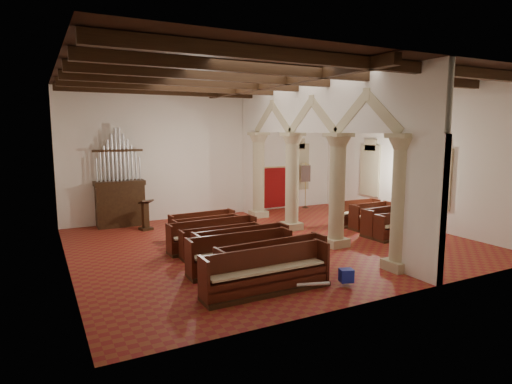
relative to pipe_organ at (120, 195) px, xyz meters
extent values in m
plane|color=brown|center=(4.50, -5.50, -1.37)|extent=(14.00, 14.00, 0.00)
plane|color=black|center=(4.50, -5.50, 4.63)|extent=(14.00, 14.00, 0.00)
cube|color=white|center=(4.50, 0.50, 1.63)|extent=(14.00, 0.02, 6.00)
cube|color=white|center=(4.50, -11.50, 1.63)|extent=(14.00, 0.02, 6.00)
cube|color=white|center=(-2.50, -5.50, 1.63)|extent=(0.02, 12.00, 6.00)
cube|color=white|center=(11.50, -5.50, 1.63)|extent=(0.02, 12.00, 6.00)
cube|color=tan|center=(6.30, -10.00, -1.22)|extent=(0.75, 0.75, 0.30)
cylinder|color=tan|center=(6.30, -10.00, 0.58)|extent=(0.56, 0.56, 3.30)
cube|color=tan|center=(6.30, -7.00, -1.22)|extent=(0.75, 0.75, 0.30)
cylinder|color=tan|center=(6.30, -7.00, 0.58)|extent=(0.56, 0.56, 3.30)
cube|color=tan|center=(6.30, -4.00, -1.22)|extent=(0.75, 0.75, 0.30)
cylinder|color=tan|center=(6.30, -4.00, 0.58)|extent=(0.56, 0.56, 3.30)
cube|color=tan|center=(6.30, -1.00, -1.22)|extent=(0.75, 0.75, 0.30)
cylinder|color=tan|center=(6.30, -1.00, 0.58)|extent=(0.56, 0.56, 3.30)
cube|color=white|center=(6.30, -5.50, 3.66)|extent=(0.25, 11.90, 1.93)
cube|color=#2B6247|center=(11.48, -7.00, 0.83)|extent=(0.03, 1.00, 2.20)
cube|color=#2B6247|center=(11.48, -3.00, 0.83)|extent=(0.03, 1.00, 2.20)
cube|color=#2B6247|center=(9.50, 0.48, 0.83)|extent=(1.00, 0.03, 2.20)
cube|color=#372411|center=(0.00, 0.00, -0.47)|extent=(2.00, 0.80, 1.80)
cube|color=#372411|center=(0.00, 0.00, 0.53)|extent=(2.10, 0.85, 0.20)
cube|color=#362211|center=(0.78, -1.27, -1.32)|extent=(0.58, 0.58, 0.11)
cube|color=#362211|center=(0.78, -1.27, -0.79)|extent=(0.28, 0.28, 1.16)
cube|color=#362211|center=(0.78, -1.35, -0.16)|extent=(0.61, 0.53, 0.20)
cube|color=maroon|center=(8.00, 0.42, -0.22)|extent=(1.60, 0.06, 2.10)
cylinder|color=gold|center=(8.00, 0.40, 0.88)|extent=(1.80, 0.04, 0.04)
cone|color=#372411|center=(9.69, 0.00, -1.31)|extent=(0.37, 0.37, 0.12)
cylinder|color=gold|center=(9.69, 0.00, -0.13)|extent=(0.04, 0.04, 2.48)
cylinder|color=gold|center=(9.69, 0.00, 1.01)|extent=(0.06, 0.72, 0.03)
cube|color=navy|center=(9.69, -0.02, 0.49)|extent=(0.57, 0.04, 0.88)
cube|color=navy|center=(4.07, -10.32, -1.09)|extent=(0.43, 0.38, 0.35)
cube|color=navy|center=(4.37, -8.11, -1.12)|extent=(0.33, 0.28, 0.30)
cube|color=#16279B|center=(2.72, -6.74, -1.10)|extent=(0.34, 0.28, 0.34)
cylinder|color=silver|center=(3.08, -10.19, -1.21)|extent=(0.87, 0.37, 0.09)
cylinder|color=white|center=(1.37, -8.24, -1.21)|extent=(0.92, 0.40, 0.09)
cube|color=#372411|center=(1.92, -9.79, -1.32)|extent=(3.52, 0.80, 0.11)
cube|color=#532211|center=(1.92, -9.84, -1.01)|extent=(3.37, 0.47, 0.49)
cube|color=#532211|center=(1.92, -9.59, -0.74)|extent=(3.37, 0.10, 1.04)
cube|color=#532211|center=(0.19, -9.77, -0.74)|extent=(0.08, 0.66, 1.04)
cube|color=#532211|center=(3.64, -9.77, -0.74)|extent=(0.08, 0.66, 1.04)
cube|color=beige|center=(1.92, -9.84, -0.74)|extent=(3.23, 0.42, 0.05)
cube|color=#372411|center=(2.47, -9.13, -1.32)|extent=(3.37, 0.96, 0.11)
cube|color=#512511|center=(2.47, -9.18, -1.02)|extent=(3.20, 0.63, 0.49)
cube|color=#512511|center=(2.47, -8.93, -0.75)|extent=(3.18, 0.27, 1.03)
cube|color=#512511|center=(0.84, -9.11, -0.75)|extent=(0.12, 0.65, 1.03)
cube|color=#512511|center=(4.11, -9.11, -0.75)|extent=(0.12, 0.65, 1.03)
cube|color=beige|center=(2.47, -9.18, -0.75)|extent=(3.07, 0.58, 0.05)
cube|color=#372411|center=(2.03, -7.97, -1.32)|extent=(3.21, 0.80, 0.11)
cube|color=#571E12|center=(2.03, -8.02, -1.02)|extent=(3.06, 0.47, 0.49)
cube|color=#571E12|center=(2.03, -7.77, -0.75)|extent=(3.05, 0.12, 1.03)
cube|color=#571E12|center=(0.46, -7.94, -0.75)|extent=(0.08, 0.65, 1.03)
cube|color=#571E12|center=(3.59, -7.94, -0.75)|extent=(0.08, 0.65, 1.03)
cube|color=beige|center=(2.03, -8.02, -0.75)|extent=(2.93, 0.43, 0.05)
cube|color=#372411|center=(2.35, -7.38, -1.32)|extent=(3.10, 0.83, 0.11)
cube|color=#48150F|center=(2.35, -7.43, -1.02)|extent=(2.95, 0.50, 0.49)
cube|color=#48150F|center=(2.35, -7.18, -0.74)|extent=(2.94, 0.14, 1.04)
cube|color=#48150F|center=(0.84, -7.36, -0.74)|extent=(0.09, 0.66, 1.04)
cube|color=#48150F|center=(3.86, -7.36, -0.74)|extent=(0.09, 0.66, 1.04)
cube|color=beige|center=(2.35, -7.43, -0.74)|extent=(2.83, 0.46, 0.05)
cube|color=#372411|center=(2.19, -6.11, -1.33)|extent=(2.79, 0.64, 0.09)
cube|color=#501A11|center=(2.19, -6.16, -1.07)|extent=(2.64, 0.37, 0.41)
cube|color=#501A11|center=(2.19, -5.95, -0.85)|extent=(2.64, 0.07, 0.87)
cube|color=#501A11|center=(0.83, -6.10, -0.85)|extent=(0.06, 0.55, 0.87)
cube|color=#501A11|center=(3.55, -6.10, -0.85)|extent=(0.06, 0.55, 0.87)
cube|color=beige|center=(2.19, -6.16, -0.85)|extent=(2.54, 0.33, 0.05)
cube|color=#372411|center=(2.20, -5.36, -1.32)|extent=(3.26, 0.85, 0.10)
cube|color=#552812|center=(2.20, -5.41, -1.05)|extent=(3.09, 0.54, 0.45)
cube|color=#552812|center=(2.20, -5.17, -0.79)|extent=(3.08, 0.21, 0.95)
cube|color=#552812|center=(0.62, -5.34, -0.79)|extent=(0.10, 0.60, 0.95)
cube|color=#552812|center=(3.78, -5.34, -0.79)|extent=(0.10, 0.60, 0.95)
cube|color=beige|center=(2.20, -5.41, -0.79)|extent=(2.97, 0.50, 0.05)
cube|color=#372411|center=(2.33, -4.37, -1.33)|extent=(2.54, 0.73, 0.09)
cube|color=#501311|center=(2.33, -4.41, -1.08)|extent=(2.38, 0.45, 0.41)
cube|color=#501311|center=(2.33, -4.21, -0.85)|extent=(2.36, 0.15, 0.86)
cube|color=#501311|center=(1.11, -4.35, -0.85)|extent=(0.08, 0.55, 0.86)
cube|color=#501311|center=(3.55, -4.35, -0.85)|extent=(0.08, 0.55, 0.86)
cube|color=beige|center=(2.33, -4.41, -0.85)|extent=(2.28, 0.41, 0.05)
cube|color=#372411|center=(2.47, -3.58, -1.32)|extent=(2.64, 0.81, 0.09)
cube|color=#4E1F10|center=(2.47, -3.63, -1.06)|extent=(2.47, 0.52, 0.43)
cube|color=#4E1F10|center=(2.47, -3.41, -0.83)|extent=(2.45, 0.21, 0.90)
cube|color=#4E1F10|center=(1.20, -3.56, -0.83)|extent=(0.10, 0.57, 0.90)
cube|color=#4E1F10|center=(3.73, -3.56, -0.83)|extent=(0.10, 0.57, 0.90)
cube|color=beige|center=(2.47, -3.63, -0.83)|extent=(2.37, 0.48, 0.05)
cube|color=#372411|center=(9.02, -7.27, -1.32)|extent=(1.90, 0.68, 0.10)
cube|color=#4D1A10|center=(9.02, -7.32, -1.06)|extent=(1.75, 0.39, 0.43)
cube|color=#4D1A10|center=(9.02, -7.10, -0.82)|extent=(1.75, 0.07, 0.92)
cube|color=#4D1A10|center=(8.11, -7.25, -0.82)|extent=(0.07, 0.58, 0.92)
cube|color=#4D1A10|center=(9.94, -7.25, -0.82)|extent=(0.07, 0.58, 0.92)
cube|color=beige|center=(9.02, -7.32, -0.82)|extent=(1.68, 0.35, 0.05)
cube|color=#372411|center=(9.02, -6.60, -1.32)|extent=(2.00, 0.86, 0.11)
cube|color=#582013|center=(9.02, -6.65, -1.02)|extent=(1.83, 0.54, 0.48)
cube|color=#582013|center=(9.02, -6.41, -0.76)|extent=(1.81, 0.18, 1.01)
cube|color=#582013|center=(8.08, -6.58, -0.76)|extent=(0.11, 0.64, 1.01)
cube|color=#582013|center=(9.97, -6.58, -0.76)|extent=(0.11, 0.64, 1.01)
cube|color=beige|center=(9.02, -6.65, -0.76)|extent=(1.76, 0.49, 0.05)
cube|color=#372411|center=(9.45, -5.44, -1.32)|extent=(2.08, 0.78, 0.10)
cube|color=#561512|center=(9.45, -5.49, -1.04)|extent=(1.93, 0.47, 0.46)
cube|color=#561512|center=(9.45, -5.25, -0.78)|extent=(1.92, 0.13, 0.98)
cube|color=#561512|center=(8.45, -5.42, -0.78)|extent=(0.09, 0.62, 0.98)
cube|color=#561512|center=(10.44, -5.42, -0.78)|extent=(0.09, 0.62, 0.98)
cube|color=beige|center=(9.45, -5.49, -0.78)|extent=(1.85, 0.42, 0.05)
cube|color=#372411|center=(9.31, -4.66, -1.32)|extent=(2.10, 0.74, 0.11)
cube|color=#512611|center=(9.31, -4.71, -1.03)|extent=(1.95, 0.43, 0.47)
cube|color=#512611|center=(9.31, -4.47, -0.76)|extent=(1.95, 0.08, 1.00)
cube|color=#512611|center=(8.29, -4.64, -0.76)|extent=(0.08, 0.63, 1.00)
cube|color=#512611|center=(10.32, -4.64, -0.76)|extent=(0.08, 0.63, 1.00)
cube|color=beige|center=(9.31, -4.71, -0.76)|extent=(1.87, 0.39, 0.05)
camera|label=1|loc=(-3.21, -19.03, 2.78)|focal=30.00mm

